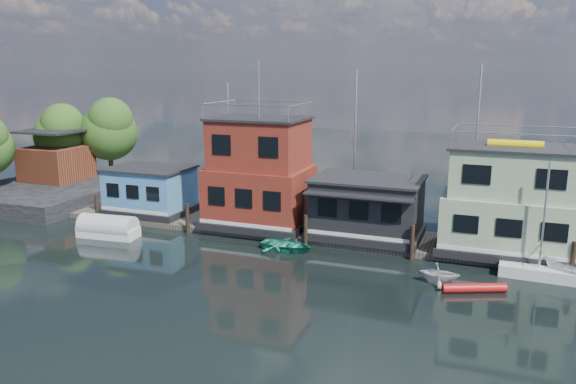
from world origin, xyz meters
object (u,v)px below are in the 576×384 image
at_px(houseboat_blue, 150,190).
at_px(houseboat_green, 510,202).
at_px(dinghy_white, 439,273).
at_px(dinghy_teal, 287,245).
at_px(red_kayak, 474,288).
at_px(houseboat_dark, 367,207).
at_px(tarp_runabout, 108,228).
at_px(day_sailer, 539,271).
at_px(houseboat_red, 260,175).

relative_size(houseboat_blue, houseboat_green, 0.76).
distance_m(dinghy_white, dinghy_teal, 10.17).
relative_size(houseboat_green, red_kayak, 2.45).
bearing_deg(dinghy_teal, houseboat_blue, 76.09).
distance_m(houseboat_blue, houseboat_dark, 17.50).
height_order(dinghy_white, tarp_runabout, tarp_runabout).
bearing_deg(tarp_runabout, houseboat_green, 6.82).
relative_size(houseboat_dark, houseboat_green, 0.88).
bearing_deg(tarp_runabout, day_sailer, -0.66).
bearing_deg(houseboat_dark, houseboat_green, 0.12).
relative_size(houseboat_blue, day_sailer, 0.96).
relative_size(houseboat_green, tarp_runabout, 1.91).
xyz_separation_m(houseboat_green, day_sailer, (1.75, -3.37, -3.15)).
height_order(houseboat_blue, day_sailer, day_sailer).
distance_m(houseboat_red, day_sailer, 19.41).
xyz_separation_m(dinghy_teal, day_sailer, (15.15, 0.54, 0.04)).
bearing_deg(houseboat_blue, dinghy_teal, -16.59).
bearing_deg(tarp_runabout, dinghy_teal, 2.31).
relative_size(houseboat_red, dinghy_teal, 3.35).
bearing_deg(houseboat_green, day_sailer, -62.48).
relative_size(houseboat_red, tarp_runabout, 2.70).
height_order(houseboat_dark, dinghy_teal, houseboat_dark).
xyz_separation_m(houseboat_blue, dinghy_teal, (13.10, -3.90, -1.84)).
xyz_separation_m(houseboat_green, red_kayak, (-1.55, -6.86, -3.30)).
bearing_deg(dinghy_white, day_sailer, -65.19).
height_order(houseboat_red, red_kayak, houseboat_red).
distance_m(dinghy_white, day_sailer, 5.96).
bearing_deg(tarp_runabout, houseboat_blue, 87.09).
relative_size(houseboat_red, red_kayak, 3.46).
bearing_deg(houseboat_red, red_kayak, -23.95).
distance_m(houseboat_dark, dinghy_teal, 6.21).
xyz_separation_m(houseboat_red, tarp_runabout, (-9.27, -5.61, -3.46)).
relative_size(houseboat_red, houseboat_dark, 1.60).
xyz_separation_m(dinghy_white, day_sailer, (5.24, 2.82, -0.19)).
bearing_deg(dinghy_white, houseboat_green, -32.90).
bearing_deg(houseboat_green, red_kayak, -102.75).
distance_m(houseboat_red, houseboat_dark, 8.18).
height_order(red_kayak, day_sailer, day_sailer).
height_order(dinghy_white, dinghy_teal, dinghy_white).
bearing_deg(dinghy_white, houseboat_blue, 71.45).
distance_m(dinghy_teal, day_sailer, 15.16).
distance_m(houseboat_green, dinghy_white, 7.70).
bearing_deg(day_sailer, houseboat_red, 172.32).
distance_m(red_kayak, dinghy_white, 2.08).
xyz_separation_m(houseboat_blue, red_kayak, (24.95, -6.86, -1.95)).
relative_size(houseboat_dark, tarp_runabout, 1.69).
height_order(houseboat_dark, dinghy_white, houseboat_dark).
bearing_deg(red_kayak, houseboat_green, 54.33).
height_order(houseboat_blue, red_kayak, houseboat_blue).
height_order(houseboat_red, tarp_runabout, houseboat_red).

